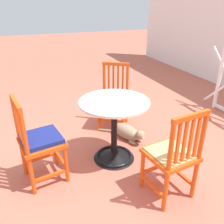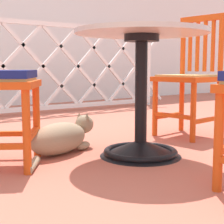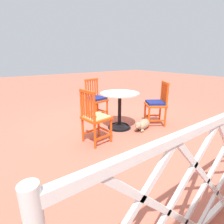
{
  "view_description": "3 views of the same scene",
  "coord_description": "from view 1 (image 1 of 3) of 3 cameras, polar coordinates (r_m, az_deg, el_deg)",
  "views": [
    {
      "loc": [
        2.06,
        -0.79,
        1.69
      ],
      "look_at": [
        -0.25,
        0.13,
        0.52
      ],
      "focal_mm": 38.05,
      "sensor_mm": 36.0,
      "label": 1
    },
    {
      "loc": [
        -1.46,
        -1.47,
        0.52
      ],
      "look_at": [
        -0.2,
        0.22,
        0.26
      ],
      "focal_mm": 57.57,
      "sensor_mm": 36.0,
      "label": 2
    },
    {
      "loc": [
        2.01,
        2.71,
        1.4
      ],
      "look_at": [
        0.05,
        0.02,
        0.34
      ],
      "focal_mm": 28.05,
      "sensor_mm": 36.0,
      "label": 3
    }
  ],
  "objects": [
    {
      "name": "cafe_table",
      "position": [
        2.71,
        0.5,
        -6.04
      ],
      "size": [
        0.76,
        0.76,
        0.73
      ],
      "color": "black",
      "rests_on": "ground_plane"
    },
    {
      "name": "orange_chair_tucked_in",
      "position": [
        3.37,
        0.4,
        3.52
      ],
      "size": [
        0.55,
        0.55,
        0.91
      ],
      "color": "#E04C14",
      "rests_on": "ground_plane"
    },
    {
      "name": "orange_chair_by_planter",
      "position": [
        2.22,
        14.29,
        -10.28
      ],
      "size": [
        0.44,
        0.44,
        0.91
      ],
      "color": "#E04C14",
      "rests_on": "ground_plane"
    },
    {
      "name": "orange_chair_facing_out",
      "position": [
        2.43,
        -17.06,
        -6.82
      ],
      "size": [
        0.46,
        0.46,
        0.91
      ],
      "color": "#E04C14",
      "rests_on": "ground_plane"
    },
    {
      "name": "tabby_cat",
      "position": [
        3.18,
        3.91,
        -4.93
      ],
      "size": [
        0.64,
        0.47,
        0.23
      ],
      "color": "#9E896B",
      "rests_on": "ground_plane"
    },
    {
      "name": "ground_plane",
      "position": [
        2.78,
        -0.52,
        -12.27
      ],
      "size": [
        24.0,
        24.0,
        0.0
      ],
      "primitive_type": "plane",
      "color": "#BC604C"
    }
  ]
}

